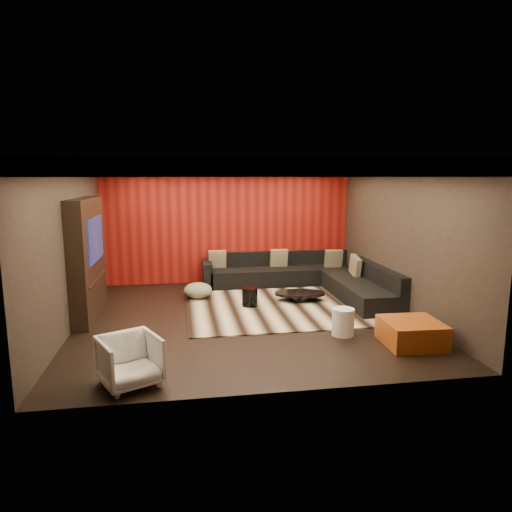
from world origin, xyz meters
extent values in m
cube|color=black|center=(0.00, 0.00, -0.01)|extent=(6.00, 6.00, 0.02)
cube|color=silver|center=(0.00, 0.00, 2.81)|extent=(6.00, 6.00, 0.02)
cube|color=black|center=(0.00, 3.01, 1.40)|extent=(6.00, 0.02, 2.80)
cube|color=black|center=(-3.01, 0.00, 1.40)|extent=(0.02, 6.00, 2.80)
cube|color=black|center=(3.01, 0.00, 1.40)|extent=(0.02, 6.00, 2.80)
cube|color=#6B0C0A|center=(0.00, 2.97, 1.40)|extent=(5.98, 0.05, 2.78)
cube|color=silver|center=(0.00, 2.70, 2.69)|extent=(6.00, 0.60, 0.22)
cube|color=silver|center=(0.00, -2.70, 2.69)|extent=(6.00, 0.60, 0.22)
cube|color=silver|center=(-2.70, 0.00, 2.69)|extent=(0.60, 4.80, 0.22)
cube|color=silver|center=(2.70, 0.00, 2.69)|extent=(0.60, 4.80, 0.22)
cube|color=#FFD899|center=(0.00, 2.36, 2.60)|extent=(4.80, 0.08, 0.04)
cube|color=#FFD899|center=(0.00, -2.36, 2.60)|extent=(4.80, 0.08, 0.04)
cube|color=#FFD899|center=(-2.36, 0.00, 2.60)|extent=(0.08, 4.80, 0.04)
cube|color=#FFD899|center=(2.36, 0.00, 2.60)|extent=(0.08, 4.80, 0.04)
cube|color=black|center=(-2.85, 0.60, 1.10)|extent=(0.30, 2.00, 2.20)
cube|color=black|center=(-2.69, 0.60, 1.45)|extent=(0.04, 1.30, 0.80)
cube|color=black|center=(-2.69, 0.60, 0.70)|extent=(0.04, 1.60, 0.04)
cube|color=#C9B593|center=(0.94, 0.54, 0.01)|extent=(4.02, 3.03, 0.02)
cylinder|color=black|center=(1.28, 0.93, 0.11)|extent=(1.18, 1.18, 0.18)
cylinder|color=black|center=(0.19, 0.70, 0.20)|extent=(0.36, 0.36, 0.37)
ellipsoid|color=beige|center=(-0.81, 1.47, 0.19)|extent=(0.76, 0.76, 0.33)
cylinder|color=silver|center=(1.46, -1.19, 0.23)|extent=(0.46, 0.46, 0.45)
cube|color=#9F4E14|center=(2.36, -1.77, 0.19)|extent=(0.89, 0.89, 0.38)
imported|color=white|center=(-1.80, -2.50, 0.32)|extent=(0.92, 0.93, 0.64)
cube|color=black|center=(1.25, 2.55, 0.20)|extent=(3.50, 0.90, 0.40)
cube|color=black|center=(1.25, 2.90, 0.57)|extent=(3.50, 0.20, 0.35)
cube|color=black|center=(2.55, 0.80, 0.20)|extent=(0.90, 2.60, 0.40)
cube|color=black|center=(2.90, 0.80, 0.57)|extent=(0.20, 2.60, 0.35)
cube|color=black|center=(-0.55, 2.55, 0.30)|extent=(0.20, 0.90, 0.60)
cube|color=beige|center=(2.49, 2.37, 0.62)|extent=(0.42, 0.20, 0.44)
cube|color=beige|center=(1.20, 2.66, 0.62)|extent=(0.42, 0.20, 0.44)
cube|color=beige|center=(-0.29, 2.75, 0.62)|extent=(0.42, 0.20, 0.44)
cube|color=beige|center=(2.67, 1.40, 0.62)|extent=(0.12, 0.50, 0.50)
camera|label=1|loc=(-1.11, -8.05, 2.59)|focal=32.00mm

